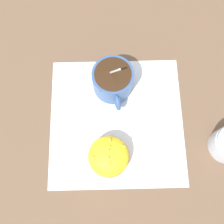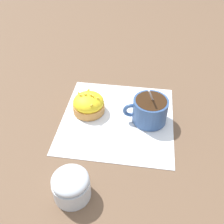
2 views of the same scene
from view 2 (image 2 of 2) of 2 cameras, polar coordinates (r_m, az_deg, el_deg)
ground_plane at (r=0.65m, az=1.21°, el=-1.53°), size 3.00×3.00×0.00m
paper_napkin at (r=0.64m, az=1.21°, el=-1.44°), size 0.28×0.28×0.00m
coffee_cup at (r=0.62m, az=8.18°, el=0.54°), size 0.11×0.08×0.10m
frosted_pastry at (r=0.65m, az=-5.11°, el=1.76°), size 0.08×0.08×0.05m
sugar_bowl at (r=0.50m, az=-8.90°, el=-15.52°), size 0.07×0.07×0.06m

